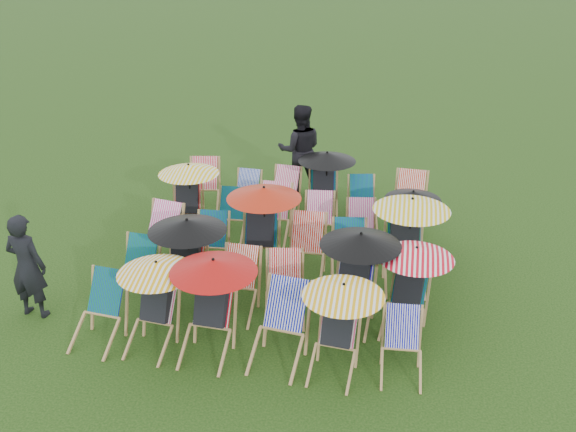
% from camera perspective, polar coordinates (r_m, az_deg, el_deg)
% --- Properties ---
extents(ground, '(100.00, 100.00, 0.00)m').
position_cam_1_polar(ground, '(10.77, -0.90, -5.28)').
color(ground, black).
rests_on(ground, ground).
extents(deckchair_0, '(0.71, 0.93, 0.94)m').
position_cam_1_polar(deckchair_0, '(9.38, -16.53, -8.17)').
color(deckchair_0, '#A9844F').
rests_on(deckchair_0, ground).
extents(deckchair_1, '(1.07, 1.13, 1.27)m').
position_cam_1_polar(deckchair_1, '(8.99, -11.87, -7.62)').
color(deckchair_1, '#A9844F').
rests_on(deckchair_1, ground).
extents(deckchair_2, '(1.17, 1.23, 1.39)m').
position_cam_1_polar(deckchair_2, '(8.70, -6.99, -7.95)').
color(deckchair_2, '#A9844F').
rests_on(deckchair_2, ground).
extents(deckchair_3, '(0.81, 1.03, 1.03)m').
position_cam_1_polar(deckchair_3, '(8.61, -0.75, -9.87)').
color(deckchair_3, '#A9844F').
rests_on(deckchair_3, ground).
extents(deckchair_4, '(1.06, 1.12, 1.26)m').
position_cam_1_polar(deckchair_4, '(8.37, 4.40, -9.86)').
color(deckchair_4, '#A9844F').
rests_on(deckchair_4, ground).
extents(deckchair_5, '(0.60, 0.80, 0.84)m').
position_cam_1_polar(deckchair_5, '(8.56, 10.11, -11.40)').
color(deckchair_5, '#A9844F').
rests_on(deckchair_5, ground).
extents(deckchair_6, '(0.69, 0.91, 0.95)m').
position_cam_1_polar(deckchair_6, '(10.17, -13.51, -4.97)').
color(deckchair_6, '#A9844F').
rests_on(deckchair_6, ground).
extents(deckchair_7, '(1.18, 1.24, 1.39)m').
position_cam_1_polar(deckchair_7, '(9.78, -9.16, -4.06)').
color(deckchair_7, '#A9844F').
rests_on(deckchair_7, ground).
extents(deckchair_8, '(0.65, 0.89, 0.94)m').
position_cam_1_polar(deckchair_8, '(9.63, -4.59, -6.12)').
color(deckchair_8, '#A9844F').
rests_on(deckchair_8, ground).
extents(deckchair_9, '(0.76, 0.95, 0.93)m').
position_cam_1_polar(deckchair_9, '(9.52, -0.28, -6.49)').
color(deckchair_9, '#A9844F').
rests_on(deckchair_9, ground).
extents(deckchair_10, '(1.17, 1.24, 1.39)m').
position_cam_1_polar(deckchair_10, '(9.33, 5.93, -5.42)').
color(deckchair_10, '#A9844F').
rests_on(deckchair_10, ground).
extents(deckchair_11, '(1.08, 1.15, 1.28)m').
position_cam_1_polar(deckchair_11, '(9.31, 10.69, -6.28)').
color(deckchair_11, '#A9844F').
rests_on(deckchair_11, ground).
extents(deckchair_12, '(0.84, 1.05, 1.02)m').
position_cam_1_polar(deckchair_12, '(11.07, -11.60, -1.94)').
color(deckchair_12, '#A9844F').
rests_on(deckchair_12, ground).
extents(deckchair_13, '(0.64, 0.87, 0.91)m').
position_cam_1_polar(deckchair_13, '(10.84, -6.99, -2.54)').
color(deckchair_13, '#A9844F').
rests_on(deckchair_13, ground).
extents(deckchair_14, '(1.23, 1.31, 1.46)m').
position_cam_1_polar(deckchair_14, '(10.60, -2.42, -1.11)').
color(deckchair_14, '#A9844F').
rests_on(deckchair_14, ground).
extents(deckchair_15, '(0.68, 0.93, 0.99)m').
position_cam_1_polar(deckchair_15, '(10.52, 1.56, -2.99)').
color(deckchair_15, '#A9844F').
rests_on(deckchair_15, ground).
extents(deckchair_16, '(0.74, 0.95, 0.94)m').
position_cam_1_polar(deckchair_16, '(10.47, 5.51, -3.41)').
color(deckchair_16, '#A9844F').
rests_on(deckchair_16, ground).
extents(deckchair_17, '(1.22, 1.31, 1.45)m').
position_cam_1_polar(deckchair_17, '(10.37, 10.51, -2.20)').
color(deckchair_17, '#A9844F').
rests_on(deckchair_17, ground).
extents(deckchair_18, '(1.12, 1.22, 1.33)m').
position_cam_1_polar(deckchair_18, '(12.04, -8.93, 1.57)').
color(deckchair_18, '#A9844F').
rests_on(deckchair_18, ground).
extents(deckchair_19, '(0.61, 0.83, 0.88)m').
position_cam_1_polar(deckchair_19, '(11.82, -5.19, -0.06)').
color(deckchair_19, '#A9844F').
rests_on(deckchair_19, ground).
extents(deckchair_20, '(0.67, 0.93, 1.00)m').
position_cam_1_polar(deckchair_20, '(11.69, -1.43, 0.05)').
color(deckchair_20, '#A9844F').
rests_on(deckchair_20, ground).
extents(deckchair_21, '(0.67, 0.88, 0.89)m').
position_cam_1_polar(deckchair_21, '(11.60, 2.78, -0.48)').
color(deckchair_21, '#A9844F').
rests_on(deckchair_21, ground).
extents(deckchair_22, '(0.67, 0.86, 0.86)m').
position_cam_1_polar(deckchair_22, '(11.44, 6.55, -1.09)').
color(deckchair_22, '#A9844F').
rests_on(deckchair_22, ground).
extents(deckchair_23, '(0.98, 1.03, 1.16)m').
position_cam_1_polar(deckchair_23, '(11.38, 10.64, -0.51)').
color(deckchair_23, '#A9844F').
rests_on(deckchair_23, ground).
extents(deckchair_24, '(0.81, 1.01, 0.99)m').
position_cam_1_polar(deckchair_24, '(13.05, -7.52, 2.60)').
color(deckchair_24, '#A9844F').
rests_on(deckchair_24, ground).
extents(deckchair_25, '(0.58, 0.79, 0.83)m').
position_cam_1_polar(deckchair_25, '(12.80, -3.81, 1.91)').
color(deckchair_25, '#A9844F').
rests_on(deckchair_25, ground).
extents(deckchair_26, '(0.68, 0.89, 0.91)m').
position_cam_1_polar(deckchair_26, '(12.71, -0.44, 1.99)').
color(deckchair_26, '#A9844F').
rests_on(deckchair_26, ground).
extents(deckchair_27, '(1.12, 1.21, 1.33)m').
position_cam_1_polar(deckchair_27, '(12.52, 3.23, 2.80)').
color(deckchair_27, '#A9844F').
rests_on(deckchair_27, ground).
extents(deckchair_28, '(0.72, 0.89, 0.87)m').
position_cam_1_polar(deckchair_28, '(12.48, 6.65, 1.24)').
color(deckchair_28, '#A9844F').
rests_on(deckchair_28, ground).
extents(deckchair_29, '(0.73, 0.97, 1.01)m').
position_cam_1_polar(deckchair_29, '(12.45, 10.71, 1.24)').
color(deckchair_29, '#A9844F').
rests_on(deckchair_29, ground).
extents(person_left, '(0.63, 0.44, 1.65)m').
position_cam_1_polar(person_left, '(10.12, -22.20, -4.15)').
color(person_left, black).
rests_on(person_left, ground).
extents(person_rear, '(1.08, 0.92, 1.95)m').
position_cam_1_polar(person_rear, '(13.58, 1.08, 5.89)').
color(person_rear, black).
rests_on(person_rear, ground).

